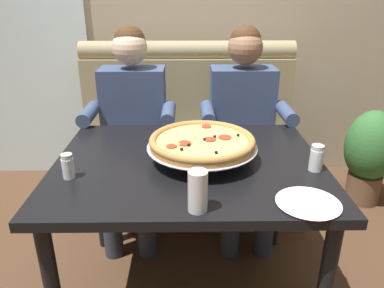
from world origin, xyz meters
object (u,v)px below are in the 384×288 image
at_px(patio_chair, 50,90).
at_px(shaker_pepper_flakes, 316,160).
at_px(shaker_oregano, 68,168).
at_px(dining_table, 189,179).
at_px(pizza, 202,142).
at_px(diner_right, 243,121).
at_px(booth_bench, 188,150).
at_px(diner_left, 132,122).
at_px(drinking_glass, 198,194).
at_px(potted_plant, 370,153).
at_px(plate_near_left, 308,201).

bearing_deg(patio_chair, shaker_pepper_flakes, -49.88).
height_order(shaker_oregano, patio_chair, shaker_oregano).
relative_size(dining_table, pizza, 2.44).
distance_m(diner_right, shaker_pepper_flakes, 0.80).
xyz_separation_m(booth_bench, shaker_pepper_flakes, (0.53, -1.04, 0.41)).
xyz_separation_m(diner_left, shaker_pepper_flakes, (0.88, -0.77, 0.10)).
bearing_deg(shaker_oregano, drinking_glass, -25.64).
relative_size(dining_table, potted_plant, 1.69).
distance_m(diner_right, potted_plant, 1.03).
distance_m(shaker_pepper_flakes, potted_plant, 1.32).
bearing_deg(shaker_pepper_flakes, plate_near_left, -112.51).
height_order(diner_left, shaker_oregano, diner_left).
xyz_separation_m(diner_left, patio_chair, (-1.04, 1.50, -0.19)).
relative_size(shaker_pepper_flakes, drinking_glass, 0.76).
relative_size(booth_bench, shaker_pepper_flakes, 13.53).
relative_size(diner_left, shaker_pepper_flakes, 11.28).
bearing_deg(pizza, shaker_pepper_flakes, -12.50).
bearing_deg(patio_chair, booth_bench, -41.82).
bearing_deg(diner_left, pizza, -58.74).
bearing_deg(diner_left, dining_table, -62.84).
xyz_separation_m(diner_left, potted_plant, (1.64, 0.23, -0.32)).
bearing_deg(shaker_pepper_flakes, pizza, 167.50).
bearing_deg(drinking_glass, shaker_oregano, 154.36).
relative_size(dining_table, diner_right, 0.93).
distance_m(diner_right, patio_chair, 2.30).
bearing_deg(booth_bench, drinking_glass, -88.78).
xyz_separation_m(shaker_pepper_flakes, patio_chair, (-1.92, 2.27, -0.28)).
bearing_deg(diner_left, potted_plant, 7.83).
bearing_deg(shaker_pepper_flakes, dining_table, 169.50).
bearing_deg(shaker_oregano, dining_table, 17.45).
height_order(diner_right, shaker_oregano, diner_right).
xyz_separation_m(shaker_oregano, potted_plant, (1.78, 1.05, -0.42)).
bearing_deg(booth_bench, pizza, -86.36).
distance_m(shaker_pepper_flakes, patio_chair, 2.99).
bearing_deg(booth_bench, potted_plant, -1.79).
bearing_deg(diner_left, shaker_oregano, -99.65).
bearing_deg(diner_right, pizza, -113.21).
height_order(diner_left, patio_chair, diner_left).
height_order(booth_bench, shaker_pepper_flakes, booth_bench).
height_order(pizza, shaker_oregano, pizza).
distance_m(booth_bench, drinking_glass, 1.40).
relative_size(dining_table, shaker_oregano, 11.37).
relative_size(shaker_oregano, patio_chair, 0.12).
distance_m(diner_left, patio_chair, 1.84).
height_order(diner_left, shaker_pepper_flakes, diner_left).
distance_m(patio_chair, potted_plant, 2.97).
height_order(diner_right, pizza, diner_right).
height_order(booth_bench, potted_plant, booth_bench).
bearing_deg(shaker_pepper_flakes, drinking_glass, -149.29).
bearing_deg(dining_table, shaker_pepper_flakes, -10.50).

